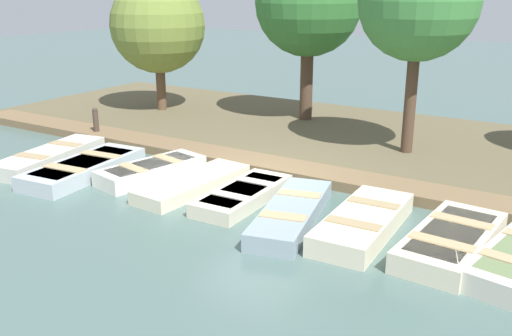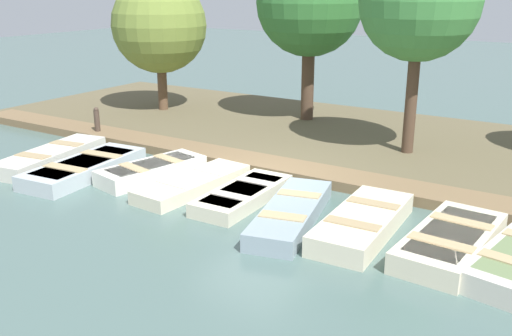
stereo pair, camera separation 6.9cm
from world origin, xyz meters
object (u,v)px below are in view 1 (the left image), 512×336
(rowboat_7, at_px, (451,241))
(park_tree_center, at_px, (419,1))
(rowboat_0, at_px, (50,157))
(rowboat_3, at_px, (193,183))
(rowboat_2, at_px, (151,170))
(rowboat_1, at_px, (84,168))
(rowboat_5, at_px, (292,213))
(mooring_post_near, at_px, (96,123))
(park_tree_left, at_px, (309,3))
(rowboat_4, at_px, (243,195))
(park_tree_far_left, at_px, (158,26))
(rowboat_6, at_px, (363,222))

(rowboat_7, height_order, park_tree_center, park_tree_center)
(rowboat_0, bearing_deg, rowboat_3, 85.94)
(rowboat_2, height_order, park_tree_center, park_tree_center)
(rowboat_2, xyz_separation_m, rowboat_3, (0.14, 1.38, -0.04))
(rowboat_1, distance_m, rowboat_7, 8.81)
(rowboat_3, height_order, rowboat_5, rowboat_5)
(mooring_post_near, bearing_deg, park_tree_left, 138.35)
(rowboat_5, bearing_deg, rowboat_0, -103.63)
(rowboat_7, bearing_deg, rowboat_1, -82.66)
(rowboat_4, bearing_deg, park_tree_far_left, -130.00)
(park_tree_left, bearing_deg, rowboat_2, -4.97)
(rowboat_0, height_order, park_tree_far_left, park_tree_far_left)
(rowboat_0, height_order, mooring_post_near, mooring_post_near)
(park_tree_far_left, bearing_deg, park_tree_left, 104.91)
(rowboat_0, xyz_separation_m, rowboat_6, (-0.22, 8.66, 0.01))
(rowboat_2, bearing_deg, park_tree_center, 148.59)
(rowboat_6, relative_size, park_tree_left, 0.54)
(rowboat_5, distance_m, park_tree_far_left, 11.14)
(rowboat_2, distance_m, park_tree_left, 8.03)
(rowboat_7, bearing_deg, rowboat_5, -79.86)
(rowboat_3, bearing_deg, rowboat_5, 85.80)
(rowboat_4, relative_size, park_tree_left, 0.48)
(rowboat_0, xyz_separation_m, park_tree_far_left, (-6.22, -1.48, 2.95))
(rowboat_1, bearing_deg, rowboat_7, 88.04)
(rowboat_6, xyz_separation_m, rowboat_7, (-0.06, 1.63, -0.01))
(park_tree_center, bearing_deg, park_tree_left, -117.04)
(rowboat_7, xyz_separation_m, park_tree_left, (-7.32, -6.62, 3.75))
(rowboat_2, distance_m, mooring_post_near, 4.41)
(rowboat_3, height_order, park_tree_left, park_tree_left)
(rowboat_0, xyz_separation_m, mooring_post_near, (-2.47, -0.88, 0.30))
(rowboat_1, height_order, mooring_post_near, mooring_post_near)
(rowboat_4, height_order, mooring_post_near, mooring_post_near)
(rowboat_0, bearing_deg, park_tree_center, 115.96)
(mooring_post_near, bearing_deg, rowboat_6, 76.70)
(rowboat_1, distance_m, mooring_post_near, 3.60)
(rowboat_6, relative_size, mooring_post_near, 3.14)
(rowboat_2, height_order, park_tree_left, park_tree_left)
(rowboat_0, distance_m, park_tree_far_left, 7.04)
(rowboat_2, bearing_deg, rowboat_5, 94.86)
(rowboat_6, bearing_deg, mooring_post_near, -105.57)
(park_tree_far_left, bearing_deg, rowboat_4, 51.30)
(rowboat_7, relative_size, park_tree_center, 0.53)
(rowboat_4, bearing_deg, park_tree_left, -164.70)
(rowboat_5, bearing_deg, rowboat_1, -101.64)
(rowboat_4, xyz_separation_m, rowboat_7, (0.08, 4.46, 0.04))
(mooring_post_near, height_order, park_tree_center, park_tree_center)
(rowboat_0, bearing_deg, rowboat_6, 82.41)
(mooring_post_near, bearing_deg, rowboat_1, 41.62)
(rowboat_3, height_order, rowboat_4, rowboat_4)
(rowboat_0, xyz_separation_m, rowboat_2, (-0.52, 3.06, -0.00))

